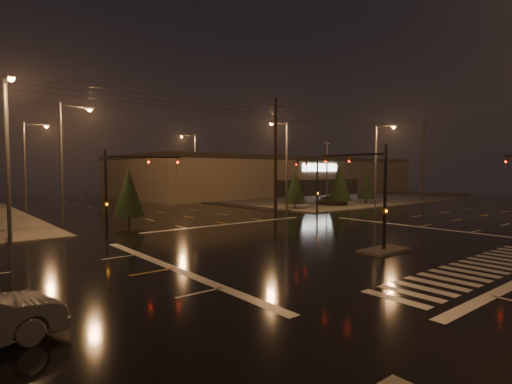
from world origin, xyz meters
The scene contains 23 objects.
ground centered at (0.00, 0.00, 0.00)m, with size 140.00×140.00×0.00m, color black.
sidewalk_ne centered at (30.00, 30.00, 0.06)m, with size 36.00×36.00×0.12m, color #43413C.
median_island centered at (0.00, -4.00, 0.07)m, with size 3.00×1.60×0.15m, color #43413C.
crosswalk centered at (0.00, -9.00, 0.01)m, with size 15.00×2.60×0.01m, color beige.
stop_bar_far centered at (0.00, 11.00, 0.01)m, with size 16.00×0.50×0.01m, color beige.
parking_lot centered at (35.00, 28.00, 0.04)m, with size 50.00×24.00×0.08m, color black.
retail_building centered at (35.00, 45.99, 3.84)m, with size 60.20×28.30×7.20m.
signal_mast_median centered at (0.00, -3.07, 3.75)m, with size 0.25×4.59×6.00m.
signal_mast_ne centered at (9.50, 10.14, 3.79)m, with size 4.84×1.86×6.00m.
signal_mast_nw centered at (-9.50, 10.14, 3.79)m, with size 4.84×1.86×6.00m.
streetlight_1 centered at (-11.18, 18.00, 5.80)m, with size 2.77×0.32×10.00m.
streetlight_2 centered at (-11.18, 34.00, 5.80)m, with size 2.77×0.32×10.00m.
streetlight_3 centered at (11.18, 16.00, 5.80)m, with size 2.77×0.32×10.00m.
streetlight_4 centered at (11.18, 36.00, 5.80)m, with size 2.77×0.32×10.00m.
streetlight_5 centered at (-16.00, 11.18, 5.80)m, with size 0.32×2.77×10.00m.
streetlight_6 centered at (22.00, 11.18, 5.80)m, with size 0.32×2.77×10.00m.
utility_pole_1 centered at (8.00, 14.00, 6.13)m, with size 2.20×0.32×12.00m.
utility_pole_2 centered at (38.00, 14.00, 6.13)m, with size 2.20×0.32×12.00m.
conifer_0 centered at (13.80, 17.00, 2.68)m, with size 2.53×2.53×4.66m.
conifer_1 centered at (21.17, 16.26, 3.03)m, with size 2.98×2.98×5.36m.
conifer_2 centered at (27.42, 16.67, 2.61)m, with size 2.45×2.45×4.53m.
conifer_3 centered at (-6.65, 16.31, 2.71)m, with size 2.58×2.58×4.73m.
car_parked centered at (20.91, 17.31, 0.70)m, with size 1.65×4.09×1.39m, color black.
Camera 1 is at (-19.62, -16.65, 4.52)m, focal length 28.00 mm.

